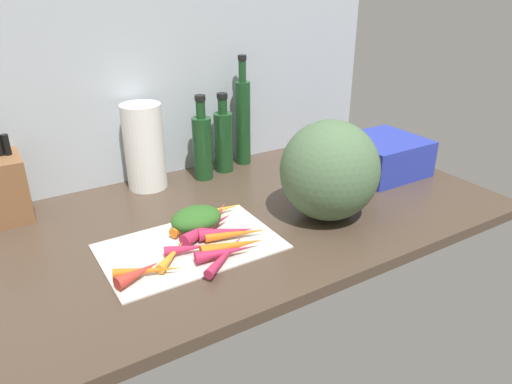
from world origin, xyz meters
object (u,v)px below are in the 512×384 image
(carrot_4, at_px, (172,255))
(carrot_12, at_px, (227,232))
(winter_squash, at_px, (330,170))
(carrot_11, at_px, (237,234))
(dish_rack, at_px, (382,156))
(bottle_0, at_px, (202,145))
(carrot_0, at_px, (188,248))
(carrot_5, at_px, (220,212))
(carrot_7, at_px, (149,270))
(carrot_10, at_px, (232,246))
(bottle_1, at_px, (223,139))
(carrot_9, at_px, (193,220))
(bottle_2, at_px, (243,120))
(cutting_board, at_px, (191,246))
(carrot_8, at_px, (219,211))
(carrot_6, at_px, (209,227))
(carrot_2, at_px, (224,252))
(knife_block, at_px, (2,187))
(paper_towel_roll, at_px, (144,147))
(carrot_1, at_px, (226,254))
(carrot_3, at_px, (139,273))

(carrot_4, xyz_separation_m, carrot_12, (0.15, 0.02, 0.00))
(carrot_4, xyz_separation_m, winter_squash, (0.45, -0.01, 0.11))
(carrot_11, relative_size, dish_rack, 0.65)
(bottle_0, bearing_deg, carrot_12, -107.75)
(carrot_12, bearing_deg, carrot_0, -171.99)
(carrot_5, height_order, carrot_7, carrot_5)
(carrot_10, bearing_deg, bottle_1, 64.01)
(carrot_9, xyz_separation_m, carrot_10, (0.02, -0.17, 0.00))
(carrot_7, distance_m, bottle_2, 0.73)
(carrot_0, distance_m, carrot_10, 0.10)
(carrot_11, xyz_separation_m, bottle_0, (0.10, 0.40, 0.09))
(carrot_11, xyz_separation_m, bottle_2, (0.28, 0.45, 0.13))
(cutting_board, distance_m, carrot_8, 0.17)
(carrot_6, xyz_separation_m, carrot_7, (-0.19, -0.10, -0.01))
(carrot_2, relative_size, carrot_10, 0.89)
(carrot_7, relative_size, carrot_11, 0.96)
(carrot_8, height_order, winter_squash, winter_squash)
(carrot_6, height_order, knife_block, knife_block)
(carrot_6, distance_m, paper_towel_roll, 0.39)
(bottle_0, bearing_deg, cutting_board, -120.12)
(carrot_5, height_order, bottle_1, bottle_1)
(cutting_board, xyz_separation_m, carrot_1, (0.04, -0.10, 0.02))
(bottle_1, bearing_deg, cutting_board, -127.47)
(carrot_7, relative_size, carrot_9, 0.91)
(cutting_board, height_order, carrot_3, carrot_3)
(carrot_9, height_order, bottle_2, bottle_2)
(carrot_2, relative_size, knife_block, 0.60)
(carrot_6, xyz_separation_m, carrot_8, (0.07, 0.07, -0.01))
(carrot_0, distance_m, carrot_1, 0.09)
(carrot_6, height_order, carrot_9, carrot_6)
(carrot_5, distance_m, carrot_11, 0.13)
(carrot_1, distance_m, winter_squash, 0.37)
(carrot_11, height_order, carrot_12, carrot_12)
(carrot_7, relative_size, bottle_1, 0.58)
(paper_towel_roll, relative_size, bottle_0, 0.96)
(carrot_10, bearing_deg, paper_towel_roll, 93.82)
(carrot_4, relative_size, carrot_10, 0.80)
(cutting_board, bearing_deg, carrot_8, 37.51)
(carrot_1, xyz_separation_m, knife_block, (-0.40, 0.50, 0.07))
(cutting_board, height_order, carrot_5, carrot_5)
(cutting_board, distance_m, carrot_2, 0.11)
(carrot_3, height_order, bottle_0, bottle_0)
(carrot_2, height_order, carrot_4, carrot_2)
(carrot_3, distance_m, carrot_4, 0.10)
(paper_towel_roll, bearing_deg, carrot_4, -102.84)
(carrot_1, xyz_separation_m, dish_rack, (0.70, 0.21, 0.04))
(carrot_5, distance_m, bottle_0, 0.30)
(knife_block, bearing_deg, carrot_3, -66.72)
(carrot_3, xyz_separation_m, carrot_11, (0.26, 0.04, -0.00))
(carrot_4, height_order, carrot_9, carrot_9)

